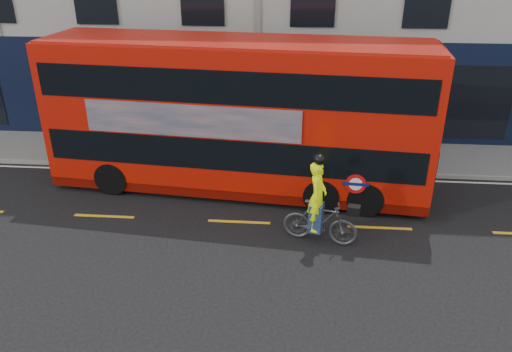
# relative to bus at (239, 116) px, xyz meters

# --- Properties ---
(ground) EXTENTS (120.00, 120.00, 0.00)m
(ground) POSITION_rel_bus_xyz_m (0.24, -3.79, -2.44)
(ground) COLOR black
(ground) RESTS_ON ground
(pavement) EXTENTS (60.00, 3.00, 0.12)m
(pavement) POSITION_rel_bus_xyz_m (0.24, 2.71, -2.38)
(pavement) COLOR slate
(pavement) RESTS_ON ground
(kerb) EXTENTS (60.00, 0.12, 0.13)m
(kerb) POSITION_rel_bus_xyz_m (0.24, 1.21, -2.37)
(kerb) COLOR gray
(kerb) RESTS_ON ground
(road_edge_line) EXTENTS (58.00, 0.10, 0.01)m
(road_edge_line) POSITION_rel_bus_xyz_m (0.24, 0.91, -2.43)
(road_edge_line) COLOR silver
(road_edge_line) RESTS_ON ground
(lane_dashes) EXTENTS (58.00, 0.12, 0.01)m
(lane_dashes) POSITION_rel_bus_xyz_m (0.24, -2.29, -2.43)
(lane_dashes) COLOR gold
(lane_dashes) RESTS_ON ground
(bus) EXTENTS (11.98, 3.79, 4.75)m
(bus) POSITION_rel_bus_xyz_m (0.00, 0.00, 0.00)
(bus) COLOR red
(bus) RESTS_ON ground
(cyclist) EXTENTS (2.09, 1.02, 2.54)m
(cyclist) POSITION_rel_bus_xyz_m (2.47, -3.13, -1.59)
(cyclist) COLOR #424447
(cyclist) RESTS_ON ground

